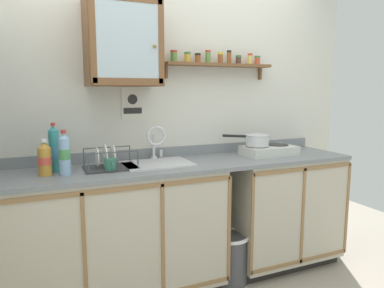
{
  "coord_description": "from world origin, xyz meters",
  "views": [
    {
      "loc": [
        -1.06,
        -2.15,
        1.5
      ],
      "look_at": [
        0.07,
        0.41,
        1.08
      ],
      "focal_mm": 33.72,
      "sensor_mm": 36.0,
      "label": 1
    }
  ],
  "objects_px": {
    "trash_bin": "(229,257)",
    "dish_rack": "(109,163)",
    "hot_plate_stove": "(269,150)",
    "sink": "(157,166)",
    "wall_cabinet": "(123,43)",
    "bottle_juice_amber_0": "(45,159)",
    "saucepan": "(257,140)",
    "bottle_detergent_teal_2": "(54,149)",
    "bottle_water_blue_1": "(64,154)",
    "warning_sign": "(132,104)",
    "mug": "(111,165)"
  },
  "relations": [
    {
      "from": "sink",
      "to": "bottle_water_blue_1",
      "type": "height_order",
      "value": "bottle_water_blue_1"
    },
    {
      "from": "sink",
      "to": "dish_rack",
      "type": "relative_size",
      "value": 1.38
    },
    {
      "from": "hot_plate_stove",
      "to": "bottle_juice_amber_0",
      "type": "height_order",
      "value": "bottle_juice_amber_0"
    },
    {
      "from": "bottle_juice_amber_0",
      "to": "dish_rack",
      "type": "bearing_deg",
      "value": 4.47
    },
    {
      "from": "saucepan",
      "to": "dish_rack",
      "type": "xyz_separation_m",
      "value": [
        -1.22,
        -0.02,
        -0.1
      ]
    },
    {
      "from": "saucepan",
      "to": "bottle_water_blue_1",
      "type": "relative_size",
      "value": 1.15
    },
    {
      "from": "dish_rack",
      "to": "wall_cabinet",
      "type": "xyz_separation_m",
      "value": [
        0.15,
        0.12,
        0.83
      ]
    },
    {
      "from": "bottle_juice_amber_0",
      "to": "wall_cabinet",
      "type": "distance_m",
      "value": 0.95
    },
    {
      "from": "sink",
      "to": "hot_plate_stove",
      "type": "height_order",
      "value": "sink"
    },
    {
      "from": "bottle_water_blue_1",
      "to": "trash_bin",
      "type": "distance_m",
      "value": 1.48
    },
    {
      "from": "bottle_water_blue_1",
      "to": "mug",
      "type": "xyz_separation_m",
      "value": [
        0.28,
        -0.02,
        -0.09
      ]
    },
    {
      "from": "bottle_water_blue_1",
      "to": "trash_bin",
      "type": "relative_size",
      "value": 0.73
    },
    {
      "from": "bottle_water_blue_1",
      "to": "warning_sign",
      "type": "height_order",
      "value": "warning_sign"
    },
    {
      "from": "bottle_juice_amber_0",
      "to": "dish_rack",
      "type": "relative_size",
      "value": 0.66
    },
    {
      "from": "bottle_detergent_teal_2",
      "to": "trash_bin",
      "type": "distance_m",
      "value": 1.54
    },
    {
      "from": "hot_plate_stove",
      "to": "saucepan",
      "type": "relative_size",
      "value": 1.33
    },
    {
      "from": "wall_cabinet",
      "to": "bottle_juice_amber_0",
      "type": "bearing_deg",
      "value": -164.99
    },
    {
      "from": "warning_sign",
      "to": "hot_plate_stove",
      "type": "bearing_deg",
      "value": -14.06
    },
    {
      "from": "sink",
      "to": "wall_cabinet",
      "type": "xyz_separation_m",
      "value": [
        -0.21,
        0.09,
        0.89
      ]
    },
    {
      "from": "warning_sign",
      "to": "trash_bin",
      "type": "distance_m",
      "value": 1.42
    },
    {
      "from": "hot_plate_stove",
      "to": "bottle_juice_amber_0",
      "type": "xyz_separation_m",
      "value": [
        -1.74,
        -0.03,
        0.07
      ]
    },
    {
      "from": "hot_plate_stove",
      "to": "sink",
      "type": "bearing_deg",
      "value": 178.23
    },
    {
      "from": "bottle_detergent_teal_2",
      "to": "wall_cabinet",
      "type": "distance_m",
      "value": 0.87
    },
    {
      "from": "mug",
      "to": "wall_cabinet",
      "type": "bearing_deg",
      "value": 52.97
    },
    {
      "from": "saucepan",
      "to": "bottle_juice_amber_0",
      "type": "distance_m",
      "value": 1.63
    },
    {
      "from": "dish_rack",
      "to": "trash_bin",
      "type": "xyz_separation_m",
      "value": [
        0.88,
        -0.14,
        -0.8
      ]
    },
    {
      "from": "hot_plate_stove",
      "to": "bottle_detergent_teal_2",
      "type": "xyz_separation_m",
      "value": [
        -1.67,
        0.06,
        0.11
      ]
    },
    {
      "from": "mug",
      "to": "bottle_juice_amber_0",
      "type": "bearing_deg",
      "value": 172.29
    },
    {
      "from": "bottle_juice_amber_0",
      "to": "wall_cabinet",
      "type": "height_order",
      "value": "wall_cabinet"
    },
    {
      "from": "sink",
      "to": "warning_sign",
      "type": "relative_size",
      "value": 1.97
    },
    {
      "from": "bottle_water_blue_1",
      "to": "bottle_detergent_teal_2",
      "type": "bearing_deg",
      "value": 114.33
    },
    {
      "from": "trash_bin",
      "to": "saucepan",
      "type": "bearing_deg",
      "value": 25.68
    },
    {
      "from": "bottle_detergent_teal_2",
      "to": "warning_sign",
      "type": "bearing_deg",
      "value": 19.94
    },
    {
      "from": "saucepan",
      "to": "trash_bin",
      "type": "bearing_deg",
      "value": -154.32
    },
    {
      "from": "trash_bin",
      "to": "dish_rack",
      "type": "bearing_deg",
      "value": 171.08
    },
    {
      "from": "hot_plate_stove",
      "to": "trash_bin",
      "type": "xyz_separation_m",
      "value": [
        -0.44,
        -0.14,
        -0.8
      ]
    },
    {
      "from": "saucepan",
      "to": "bottle_juice_amber_0",
      "type": "xyz_separation_m",
      "value": [
        -1.63,
        -0.05,
        -0.03
      ]
    },
    {
      "from": "mug",
      "to": "trash_bin",
      "type": "height_order",
      "value": "mug"
    },
    {
      "from": "sink",
      "to": "wall_cabinet",
      "type": "height_order",
      "value": "wall_cabinet"
    },
    {
      "from": "hot_plate_stove",
      "to": "bottle_water_blue_1",
      "type": "xyz_separation_m",
      "value": [
        -1.62,
        -0.06,
        0.1
      ]
    },
    {
      "from": "hot_plate_stove",
      "to": "warning_sign",
      "type": "relative_size",
      "value": 1.77
    },
    {
      "from": "hot_plate_stove",
      "to": "bottle_detergent_teal_2",
      "type": "bearing_deg",
      "value": 178.02
    },
    {
      "from": "bottle_juice_amber_0",
      "to": "warning_sign",
      "type": "relative_size",
      "value": 0.94
    },
    {
      "from": "bottle_water_blue_1",
      "to": "dish_rack",
      "type": "bearing_deg",
      "value": 12.16
    },
    {
      "from": "warning_sign",
      "to": "trash_bin",
      "type": "xyz_separation_m",
      "value": [
        0.64,
        -0.41,
        -1.19
      ]
    },
    {
      "from": "bottle_water_blue_1",
      "to": "dish_rack",
      "type": "relative_size",
      "value": 0.81
    },
    {
      "from": "sink",
      "to": "hot_plate_stove",
      "type": "xyz_separation_m",
      "value": [
        0.97,
        -0.03,
        0.06
      ]
    },
    {
      "from": "bottle_juice_amber_0",
      "to": "bottle_water_blue_1",
      "type": "relative_size",
      "value": 0.81
    },
    {
      "from": "bottle_juice_amber_0",
      "to": "warning_sign",
      "type": "distance_m",
      "value": 0.79
    },
    {
      "from": "bottle_water_blue_1",
      "to": "dish_rack",
      "type": "xyz_separation_m",
      "value": [
        0.29,
        0.06,
        -0.1
      ]
    }
  ]
}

